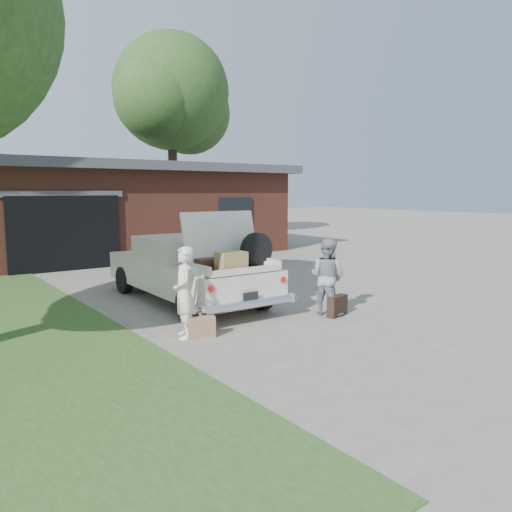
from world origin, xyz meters
TOP-DOWN VIEW (x-y plane):
  - ground at (0.00, 0.00)m, footprint 90.00×90.00m
  - house at (0.98, 11.47)m, footprint 12.80×7.80m
  - tree_right at (5.76, 15.14)m, footprint 6.34×5.51m
  - sedan at (-0.58, 2.23)m, footprint 1.96×4.80m
  - woman_left at (-1.92, -0.08)m, footprint 0.51×0.62m
  - woman_right at (0.99, -0.34)m, footprint 0.73×0.83m
  - suitcase_left at (-1.72, -0.26)m, footprint 0.47×0.27m
  - suitcase_right at (1.04, -0.56)m, footprint 0.53×0.28m

SIDE VIEW (x-z plane):
  - ground at x=0.00m, z-range 0.00..0.00m
  - suitcase_left at x=-1.72m, z-range 0.00..0.34m
  - suitcase_right at x=1.04m, z-range 0.00..0.39m
  - sedan at x=-0.58m, z-range -0.28..1.68m
  - woman_right at x=0.99m, z-range 0.00..1.46m
  - woman_left at x=-1.92m, z-range 0.00..1.47m
  - house at x=0.98m, z-range 0.02..3.32m
  - tree_right at x=5.76m, z-range 1.83..11.60m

